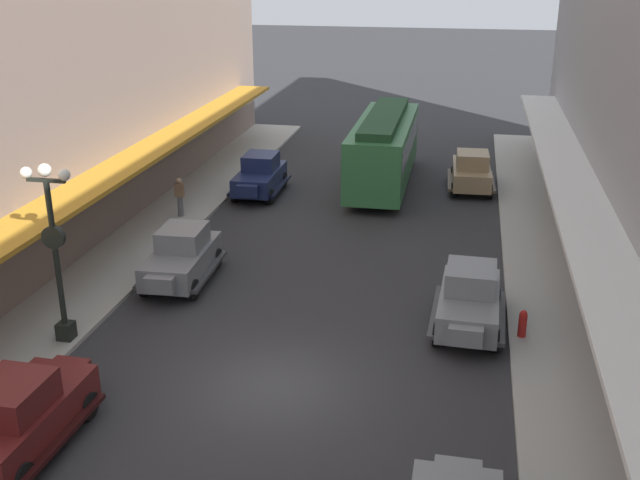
% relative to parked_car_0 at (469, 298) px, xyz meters
% --- Properties ---
extents(ground_plane, '(200.00, 200.00, 0.00)m').
position_rel_parked_car_0_xyz_m(ground_plane, '(-4.82, -4.36, -0.94)').
color(ground_plane, '#2D2D30').
extents(sidewalk_left, '(3.00, 60.00, 0.15)m').
position_rel_parked_car_0_xyz_m(sidewalk_left, '(-12.32, -4.36, -0.87)').
color(sidewalk_left, '#A8A59E').
rests_on(sidewalk_left, ground).
extents(sidewalk_right, '(3.00, 60.00, 0.15)m').
position_rel_parked_car_0_xyz_m(sidewalk_right, '(2.68, -4.36, -0.87)').
color(sidewalk_right, '#A8A59E').
rests_on(sidewalk_right, ground).
extents(parked_car_0, '(2.24, 4.30, 1.84)m').
position_rel_parked_car_0_xyz_m(parked_car_0, '(0.00, 0.00, 0.00)').
color(parked_car_0, slate).
rests_on(parked_car_0, ground).
extents(parked_car_1, '(2.28, 4.31, 1.84)m').
position_rel_parked_car_0_xyz_m(parked_car_1, '(-9.56, 1.58, 0.00)').
color(parked_car_1, slate).
rests_on(parked_car_1, ground).
extents(parked_car_3, '(2.19, 4.28, 1.84)m').
position_rel_parked_car_0_xyz_m(parked_car_3, '(-9.61, 11.65, 0.00)').
color(parked_car_3, '#19234C').
rests_on(parked_car_3, ground).
extents(parked_car_4, '(2.23, 4.29, 1.84)m').
position_rel_parked_car_0_xyz_m(parked_car_4, '(-9.69, -7.99, 0.00)').
color(parked_car_4, '#591919').
rests_on(parked_car_4, ground).
extents(parked_car_5, '(2.28, 4.31, 1.84)m').
position_rel_parked_car_0_xyz_m(parked_car_5, '(-0.08, 14.26, 0.00)').
color(parked_car_5, '#997F5B').
rests_on(parked_car_5, ground).
extents(streetcar, '(2.56, 9.61, 3.46)m').
position_rel_parked_car_0_xyz_m(streetcar, '(-4.22, 14.12, 0.96)').
color(streetcar, '#33723F').
rests_on(streetcar, ground).
extents(lamp_post_with_clock, '(1.42, 0.44, 5.16)m').
position_rel_parked_car_0_xyz_m(lamp_post_with_clock, '(-11.22, -3.28, 2.04)').
color(lamp_post_with_clock, black).
rests_on(lamp_post_with_clock, sidewalk_left).
extents(fire_hydrant, '(0.24, 0.24, 0.82)m').
position_rel_parked_car_0_xyz_m(fire_hydrant, '(1.53, -0.60, -0.38)').
color(fire_hydrant, '#B21E19').
rests_on(fire_hydrant, sidewalk_right).
extents(pedestrian_0, '(0.36, 0.24, 1.64)m').
position_rel_parked_car_0_xyz_m(pedestrian_0, '(-11.92, 7.56, 0.05)').
color(pedestrian_0, slate).
rests_on(pedestrian_0, sidewalk_left).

